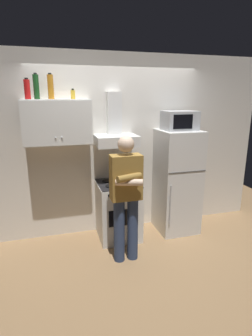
{
  "coord_description": "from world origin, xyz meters",
  "views": [
    {
      "loc": [
        -0.94,
        -3.34,
        2.08
      ],
      "look_at": [
        0.0,
        0.0,
        1.15
      ],
      "focal_mm": 28.45,
      "sensor_mm": 36.0,
      "label": 1
    }
  ],
  "objects_px": {
    "bottle_soda_red": "(27,89)",
    "upper_cabinet": "(57,122)",
    "refrigerator": "(177,182)",
    "person_standing": "(126,195)",
    "cooking_pot": "(129,181)",
    "bottle_wine_green": "(36,87)",
    "microwave": "(180,121)",
    "bottle_spice_jar": "(73,94)",
    "range_hood": "(116,132)",
    "bottle_liquor_amber": "(51,87)",
    "stove_oven": "(118,210)"
  },
  "relations": [
    {
      "from": "bottle_soda_red",
      "to": "upper_cabinet",
      "type": "bearing_deg",
      "value": 5.7
    },
    {
      "from": "refrigerator",
      "to": "bottle_soda_red",
      "type": "relative_size",
      "value": 6.21
    },
    {
      "from": "person_standing",
      "to": "cooking_pot",
      "type": "height_order",
      "value": "person_standing"
    },
    {
      "from": "refrigerator",
      "to": "bottle_wine_green",
      "type": "distance_m",
      "value": 2.44
    },
    {
      "from": "upper_cabinet",
      "to": "microwave",
      "type": "bearing_deg",
      "value": -3.48
    },
    {
      "from": "refrigerator",
      "to": "bottle_spice_jar",
      "type": "relative_size",
      "value": 11.82
    },
    {
      "from": "refrigerator",
      "to": "cooking_pot",
      "type": "bearing_deg",
      "value": -171.68
    },
    {
      "from": "bottle_wine_green",
      "to": "bottle_soda_red",
      "type": "height_order",
      "value": "bottle_wine_green"
    },
    {
      "from": "upper_cabinet",
      "to": "range_hood",
      "type": "distance_m",
      "value": 0.81
    },
    {
      "from": "upper_cabinet",
      "to": "person_standing",
      "type": "relative_size",
      "value": 0.55
    },
    {
      "from": "range_hood",
      "to": "bottle_liquor_amber",
      "type": "distance_m",
      "value": 1.05
    },
    {
      "from": "range_hood",
      "to": "upper_cabinet",
      "type": "bearing_deg",
      "value": -179.91
    },
    {
      "from": "cooking_pot",
      "to": "bottle_soda_red",
      "type": "distance_m",
      "value": 1.79
    },
    {
      "from": "range_hood",
      "to": "person_standing",
      "type": "bearing_deg",
      "value": -93.91
    },
    {
      "from": "cooking_pot",
      "to": "bottle_spice_jar",
      "type": "xyz_separation_m",
      "value": [
        -0.7,
        0.28,
        1.19
      ]
    },
    {
      "from": "range_hood",
      "to": "bottle_soda_red",
      "type": "distance_m",
      "value": 1.28
    },
    {
      "from": "bottle_liquor_amber",
      "to": "bottle_soda_red",
      "type": "relative_size",
      "value": 1.26
    },
    {
      "from": "bottle_wine_green",
      "to": "bottle_soda_red",
      "type": "xyz_separation_m",
      "value": [
        -0.11,
        -0.08,
        -0.03
      ]
    },
    {
      "from": "bottle_wine_green",
      "to": "bottle_spice_jar",
      "type": "height_order",
      "value": "bottle_wine_green"
    },
    {
      "from": "refrigerator",
      "to": "bottle_soda_red",
      "type": "distance_m",
      "value": 2.5
    },
    {
      "from": "person_standing",
      "to": "bottle_wine_green",
      "type": "relative_size",
      "value": 5.06
    },
    {
      "from": "bottle_spice_jar",
      "to": "person_standing",
      "type": "bearing_deg",
      "value": -55.6
    },
    {
      "from": "person_standing",
      "to": "bottle_soda_red",
      "type": "bearing_deg",
      "value": 147.42
    },
    {
      "from": "range_hood",
      "to": "microwave",
      "type": "xyz_separation_m",
      "value": [
        0.95,
        -0.11,
        0.14
      ]
    },
    {
      "from": "stove_oven",
      "to": "bottle_spice_jar",
      "type": "xyz_separation_m",
      "value": [
        -0.57,
        0.16,
        1.68
      ]
    },
    {
      "from": "range_hood",
      "to": "bottle_spice_jar",
      "type": "height_order",
      "value": "bottle_spice_jar"
    },
    {
      "from": "microwave",
      "to": "bottle_liquor_amber",
      "type": "distance_m",
      "value": 1.87
    },
    {
      "from": "refrigerator",
      "to": "range_hood",
      "type": "bearing_deg",
      "value": 172.45
    },
    {
      "from": "stove_oven",
      "to": "bottle_liquor_amber",
      "type": "xyz_separation_m",
      "value": [
        -0.85,
        0.16,
        1.77
      ]
    },
    {
      "from": "person_standing",
      "to": "bottle_liquor_amber",
      "type": "xyz_separation_m",
      "value": [
        -0.8,
        0.76,
        1.31
      ]
    },
    {
      "from": "upper_cabinet",
      "to": "stove_oven",
      "type": "bearing_deg",
      "value": -8.9
    },
    {
      "from": "bottle_spice_jar",
      "to": "range_hood",
      "type": "bearing_deg",
      "value": -3.16
    },
    {
      "from": "person_standing",
      "to": "bottle_soda_red",
      "type": "height_order",
      "value": "bottle_soda_red"
    },
    {
      "from": "refrigerator",
      "to": "bottle_liquor_amber",
      "type": "distance_m",
      "value": 2.29
    },
    {
      "from": "refrigerator",
      "to": "upper_cabinet",
      "type": "bearing_deg",
      "value": 175.93
    },
    {
      "from": "cooking_pot",
      "to": "microwave",
      "type": "bearing_deg",
      "value": 9.57
    },
    {
      "from": "bottle_liquor_amber",
      "to": "bottle_spice_jar",
      "type": "height_order",
      "value": "bottle_liquor_amber"
    },
    {
      "from": "upper_cabinet",
      "to": "bottle_wine_green",
      "type": "bearing_deg",
      "value": 169.42
    },
    {
      "from": "bottle_soda_red",
      "to": "person_standing",
      "type": "bearing_deg",
      "value": -32.58
    },
    {
      "from": "range_hood",
      "to": "refrigerator",
      "type": "relative_size",
      "value": 0.47
    },
    {
      "from": "stove_oven",
      "to": "bottle_wine_green",
      "type": "distance_m",
      "value": 2.06
    },
    {
      "from": "microwave",
      "to": "bottle_wine_green",
      "type": "height_order",
      "value": "bottle_wine_green"
    },
    {
      "from": "bottle_wine_green",
      "to": "bottle_liquor_amber",
      "type": "relative_size",
      "value": 1.0
    },
    {
      "from": "stove_oven",
      "to": "bottle_spice_jar",
      "type": "distance_m",
      "value": 1.78
    },
    {
      "from": "range_hood",
      "to": "refrigerator",
      "type": "bearing_deg",
      "value": -7.55
    },
    {
      "from": "bottle_wine_green",
      "to": "upper_cabinet",
      "type": "bearing_deg",
      "value": -10.58
    },
    {
      "from": "upper_cabinet",
      "to": "bottle_spice_jar",
      "type": "bearing_deg",
      "value": 8.26
    },
    {
      "from": "person_standing",
      "to": "refrigerator",
      "type": "bearing_deg",
      "value": 31.23
    },
    {
      "from": "stove_oven",
      "to": "bottle_spice_jar",
      "type": "relative_size",
      "value": 6.46
    },
    {
      "from": "microwave",
      "to": "person_standing",
      "type": "xyz_separation_m",
      "value": [
        -1.0,
        -0.62,
        -0.84
      ]
    }
  ]
}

